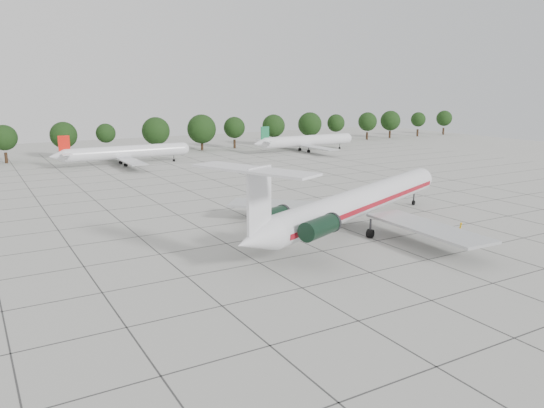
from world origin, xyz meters
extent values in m
plane|color=#ABABA4|center=(0.00, 0.00, 0.00)|extent=(260.00, 260.00, 0.00)
cube|color=#383838|center=(0.00, 15.00, 0.01)|extent=(170.00, 170.00, 0.02)
cylinder|color=silver|center=(9.90, -2.79, 3.73)|extent=(36.66, 18.17, 3.51)
sphere|color=silver|center=(27.55, 4.68, 3.73)|extent=(3.51, 3.51, 3.51)
cone|color=silver|center=(-10.19, -11.30, 3.73)|extent=(6.27, 5.31, 3.51)
cube|color=maroon|center=(9.21, -1.15, 3.46)|extent=(34.33, 14.58, 0.59)
cube|color=maroon|center=(10.60, -4.43, 3.46)|extent=(34.33, 14.58, 0.59)
cube|color=#B7BABC|center=(3.72, 5.00, 2.29)|extent=(15.13, 14.33, 0.32)
cube|color=#B7BABC|center=(11.19, -12.65, 2.29)|extent=(5.47, 16.13, 0.32)
cube|color=black|center=(-5.24, -6.60, 4.04)|extent=(2.70, 2.19, 0.27)
cylinder|color=black|center=(-5.53, -5.91, 4.04)|extent=(5.49, 3.85, 2.02)
cube|color=black|center=(-3.37, -11.01, 4.04)|extent=(2.70, 2.19, 0.27)
cylinder|color=black|center=(-3.08, -11.70, 4.04)|extent=(5.49, 3.85, 2.02)
cube|color=silver|center=(-9.70, -11.09, 7.45)|extent=(3.25, 1.60, 6.39)
cube|color=silver|center=(-10.39, -11.38, 10.43)|extent=(7.92, 13.01, 0.23)
cylinder|color=black|center=(25.59, 3.85, 1.01)|extent=(0.28, 0.28, 2.02)
cylinder|color=black|center=(25.59, 3.85, 0.37)|extent=(0.80, 0.56, 0.75)
cylinder|color=black|center=(5.88, -1.49, 1.38)|extent=(0.33, 0.33, 1.92)
cylinder|color=black|center=(5.88, -1.49, 0.53)|extent=(1.23, 1.00, 1.06)
cylinder|color=black|center=(8.04, -6.58, 1.38)|extent=(0.33, 0.33, 1.92)
cylinder|color=black|center=(8.04, -6.58, 0.53)|extent=(1.23, 1.00, 1.06)
imported|color=#E2AC0D|center=(18.49, -11.16, 0.78)|extent=(0.67, 0.66, 1.57)
cylinder|color=silver|center=(-1.01, 67.60, 3.00)|extent=(27.20, 3.00, 3.00)
cube|color=#B7BABC|center=(-2.01, 67.60, 1.80)|extent=(3.50, 27.20, 0.25)
cube|color=red|center=(-14.45, 67.60, 5.60)|extent=(2.40, 0.25, 3.60)
cylinder|color=black|center=(-2.01, 69.80, 0.40)|extent=(0.80, 0.45, 0.80)
cylinder|color=black|center=(-2.01, 65.40, 0.40)|extent=(0.80, 0.45, 0.80)
cylinder|color=silver|center=(49.03, 67.88, 3.00)|extent=(27.20, 3.00, 3.00)
cube|color=#B7BABC|center=(48.03, 67.88, 1.80)|extent=(3.50, 27.20, 0.25)
cube|color=#186C41|center=(35.59, 67.88, 5.60)|extent=(2.40, 0.25, 3.60)
cylinder|color=black|center=(48.03, 70.08, 0.40)|extent=(0.80, 0.45, 0.80)
cylinder|color=black|center=(48.03, 65.68, 0.40)|extent=(0.80, 0.45, 0.80)
cylinder|color=#332114|center=(-24.88, 85.00, 1.25)|extent=(0.70, 0.70, 2.50)
sphere|color=black|center=(-24.88, 85.00, 6.00)|extent=(5.99, 5.99, 5.99)
cylinder|color=#332114|center=(-11.69, 85.00, 1.25)|extent=(0.70, 0.70, 2.50)
sphere|color=black|center=(-11.69, 85.00, 6.00)|extent=(6.50, 6.50, 6.50)
cylinder|color=#332114|center=(-1.50, 85.00, 1.25)|extent=(0.70, 0.70, 2.50)
sphere|color=black|center=(-1.50, 85.00, 6.00)|extent=(4.93, 4.93, 4.93)
cylinder|color=#332114|center=(11.69, 85.00, 1.25)|extent=(0.70, 0.70, 2.50)
sphere|color=black|center=(11.69, 85.00, 6.00)|extent=(7.40, 7.40, 7.40)
cylinder|color=#332114|center=(24.88, 85.00, 1.25)|extent=(0.70, 0.70, 2.50)
sphere|color=black|center=(24.88, 85.00, 6.00)|extent=(8.08, 8.08, 8.08)
cylinder|color=#332114|center=(35.07, 85.00, 1.25)|extent=(0.70, 0.70, 2.50)
sphere|color=black|center=(35.07, 85.00, 6.00)|extent=(6.17, 6.17, 6.17)
cylinder|color=#332114|center=(48.26, 85.00, 1.25)|extent=(0.70, 0.70, 2.50)
sphere|color=black|center=(48.26, 85.00, 6.00)|extent=(6.82, 6.82, 6.82)
cylinder|color=#332114|center=(61.45, 85.00, 1.25)|extent=(0.70, 0.70, 2.50)
sphere|color=black|center=(61.45, 85.00, 6.00)|extent=(7.44, 7.44, 7.44)
cylinder|color=#332114|center=(71.64, 85.00, 1.25)|extent=(0.70, 0.70, 2.50)
sphere|color=black|center=(71.64, 85.00, 6.00)|extent=(5.66, 5.66, 5.66)
cylinder|color=#332114|center=(84.83, 85.00, 1.25)|extent=(0.70, 0.70, 2.50)
sphere|color=black|center=(84.83, 85.00, 6.00)|extent=(6.25, 6.25, 6.25)
cylinder|color=#332114|center=(95.02, 85.00, 1.25)|extent=(0.70, 0.70, 2.50)
sphere|color=black|center=(95.02, 85.00, 6.00)|extent=(6.79, 6.79, 6.79)
cylinder|color=#332114|center=(108.21, 85.00, 1.25)|extent=(0.70, 0.70, 2.50)
sphere|color=black|center=(108.21, 85.00, 6.00)|extent=(5.16, 5.16, 5.16)
cylinder|color=#332114|center=(121.40, 85.00, 1.25)|extent=(0.70, 0.70, 2.50)
sphere|color=black|center=(121.40, 85.00, 6.00)|extent=(5.68, 5.68, 5.68)
camera|label=1|loc=(-33.19, -53.79, 18.06)|focal=35.00mm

